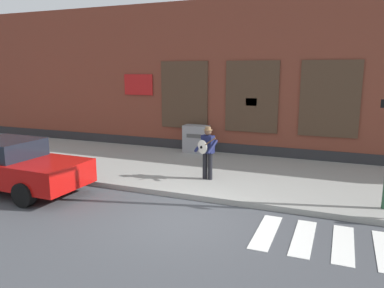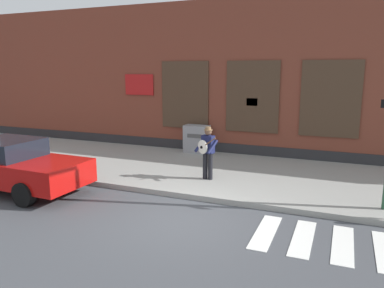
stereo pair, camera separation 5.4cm
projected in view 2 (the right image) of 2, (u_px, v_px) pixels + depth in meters
The scene contains 6 objects.
ground_plane at pixel (183, 219), 9.00m from camera, with size 160.00×160.00×0.00m, color #424449.
sidewalk at pixel (231, 173), 12.69m from camera, with size 28.00×5.50×0.15m.
building_backdrop at pixel (264, 79), 16.40m from camera, with size 28.00×4.06×6.28m.
red_car at pixel (12, 165), 11.04m from camera, with size 4.65×2.08×1.53m.
busker at pixel (207, 150), 11.59m from camera, with size 0.72×0.64×1.66m.
utility_box at pixel (197, 139), 15.47m from camera, with size 1.03×0.57×1.14m.
Camera 2 is at (3.43, -7.75, 3.54)m, focal length 35.00 mm.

